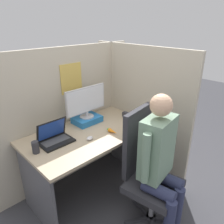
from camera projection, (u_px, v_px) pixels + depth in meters
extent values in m
plane|color=#3D3D42|center=(115.00, 206.00, 2.36)|extent=(12.00, 12.00, 0.00)
cube|color=#B7AD99|center=(68.00, 117.00, 2.57)|extent=(1.87, 0.04, 1.60)
cube|color=gold|center=(71.00, 78.00, 2.42)|extent=(0.27, 0.01, 0.33)
cube|color=#F4EA66|center=(75.00, 92.00, 2.50)|extent=(0.08, 0.01, 0.08)
cube|color=#EA9EC6|center=(69.00, 84.00, 2.42)|extent=(0.07, 0.01, 0.07)
cube|color=#B7AD99|center=(138.00, 112.00, 2.70)|extent=(0.04, 1.42, 1.60)
cube|color=tan|center=(90.00, 133.00, 2.32)|extent=(1.37, 0.77, 0.03)
cube|color=#4C4C51|center=(37.00, 192.00, 2.05)|extent=(0.03, 0.65, 0.72)
cube|color=#4C4C51|center=(129.00, 142.00, 2.88)|extent=(0.03, 0.65, 0.72)
cube|color=#236BAD|center=(87.00, 120.00, 2.53)|extent=(0.31, 0.23, 0.07)
cylinder|color=#B2B2B7|center=(87.00, 116.00, 2.51)|extent=(0.16, 0.16, 0.01)
cylinder|color=#B2B2B7|center=(87.00, 113.00, 2.50)|extent=(0.04, 0.04, 0.06)
cube|color=#B2B2B7|center=(86.00, 100.00, 2.43)|extent=(0.53, 0.02, 0.29)
cube|color=silver|center=(87.00, 100.00, 2.43)|extent=(0.50, 0.00, 0.27)
cube|color=black|center=(57.00, 142.00, 2.11)|extent=(0.31, 0.21, 0.02)
cube|color=#424242|center=(56.00, 140.00, 2.12)|extent=(0.26, 0.11, 0.00)
cube|color=black|center=(52.00, 129.00, 2.12)|extent=(0.31, 0.07, 0.20)
cube|color=#1E3D93|center=(52.00, 130.00, 2.11)|extent=(0.27, 0.05, 0.18)
ellipsoid|color=silver|center=(90.00, 138.00, 2.16)|extent=(0.07, 0.05, 0.04)
cube|color=#2D2D33|center=(128.00, 115.00, 2.65)|extent=(0.05, 0.15, 0.06)
cone|color=orange|center=(113.00, 132.00, 2.28)|extent=(0.04, 0.11, 0.04)
cylinder|color=green|center=(109.00, 129.00, 2.33)|extent=(0.02, 0.02, 0.02)
cylinder|color=#2D2D33|center=(151.00, 216.00, 2.21)|extent=(0.10, 0.10, 0.04)
cube|color=#2D2D33|center=(157.00, 208.00, 2.31)|extent=(0.28, 0.08, 0.04)
cube|color=#2D2D33|center=(141.00, 207.00, 2.31)|extent=(0.08, 0.28, 0.04)
cube|color=#2D2D33|center=(138.00, 220.00, 2.17)|extent=(0.27, 0.16, 0.04)
cube|color=#2D2D33|center=(165.00, 220.00, 2.17)|extent=(0.16, 0.27, 0.04)
cylinder|color=gray|center=(152.00, 202.00, 2.14)|extent=(0.05, 0.05, 0.34)
cube|color=#2D2D33|center=(153.00, 186.00, 2.06)|extent=(0.53, 0.53, 0.07)
cube|color=#2D2D33|center=(137.00, 141.00, 2.11)|extent=(0.44, 0.12, 0.67)
cylinder|color=#282D4C|center=(158.00, 191.00, 1.87)|extent=(0.16, 0.31, 0.11)
cylinder|color=#282D4C|center=(169.00, 224.00, 1.86)|extent=(0.09, 0.09, 0.50)
cylinder|color=#282D4C|center=(167.00, 180.00, 2.01)|extent=(0.16, 0.31, 0.11)
cylinder|color=#282D4C|center=(177.00, 210.00, 1.99)|extent=(0.09, 0.09, 0.50)
cube|color=gray|center=(157.00, 147.00, 1.89)|extent=(0.37, 0.25, 0.56)
sphere|color=#D8A884|center=(161.00, 105.00, 1.73)|extent=(0.19, 0.19, 0.19)
cylinder|color=gray|center=(146.00, 159.00, 1.74)|extent=(0.07, 0.07, 0.45)
cylinder|color=gray|center=(167.00, 138.00, 2.04)|extent=(0.07, 0.07, 0.45)
cylinder|color=#28282D|center=(35.00, 147.00, 1.94)|extent=(0.06, 0.06, 0.11)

